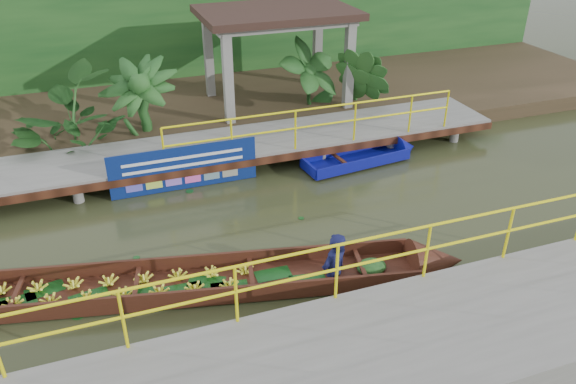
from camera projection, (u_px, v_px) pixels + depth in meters
name	position (u px, v px, depth m)	size (l,w,h in m)	color
ground	(238.00, 239.00, 11.45)	(80.00, 80.00, 0.00)	#282E17
land_strip	(174.00, 106.00, 17.51)	(30.00, 8.00, 0.45)	#312818
far_dock	(202.00, 151.00, 14.04)	(16.00, 2.06, 1.66)	slate
near_dock	(379.00, 361.00, 8.15)	(18.00, 2.40, 1.73)	slate
pavilion	(277.00, 23.00, 16.14)	(4.40, 3.00, 3.00)	slate
foliage_backdrop	(156.00, 31.00, 18.69)	(30.00, 0.80, 4.00)	#154218
vendor_boat	(210.00, 277.00, 9.99)	(10.00, 3.03, 2.12)	#35190E
moored_blue_boat	(381.00, 154.00, 14.68)	(3.31, 1.20, 0.77)	navy
blue_banner	(184.00, 168.00, 13.05)	(3.45, 0.04, 1.08)	navy
tropical_plants	(130.00, 102.00, 14.75)	(14.35, 1.35, 1.69)	#154218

